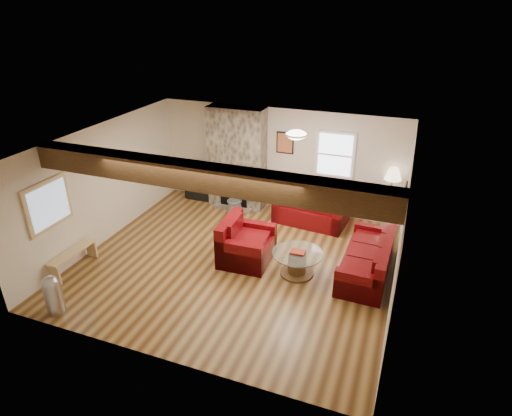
{
  "coord_description": "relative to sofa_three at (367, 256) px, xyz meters",
  "views": [
    {
      "loc": [
        2.91,
        -6.63,
        4.73
      ],
      "look_at": [
        0.28,
        0.4,
        1.07
      ],
      "focal_mm": 30.0,
      "sensor_mm": 36.0,
      "label": 1
    }
  ],
  "objects": [
    {
      "name": "loveseat",
      "position": [
        -1.5,
        1.7,
        0.05
      ],
      "size": [
        1.72,
        1.1,
        0.87
      ],
      "primitive_type": null,
      "rotation": [
        0.0,
        0.0,
        -0.1
      ],
      "color": "#4A0508",
      "rests_on": "floor"
    },
    {
      "name": "armchair_red",
      "position": [
        -2.3,
        -0.36,
        0.05
      ],
      "size": [
        0.99,
        1.11,
        0.87
      ],
      "primitive_type": null,
      "rotation": [
        0.0,
        0.0,
        1.61
      ],
      "color": "#4A0508",
      "rests_on": "floor"
    },
    {
      "name": "chimney_breast",
      "position": [
        -3.48,
        1.97,
        0.84
      ],
      "size": [
        1.4,
        0.67,
        2.5
      ],
      "color": "#3B362E",
      "rests_on": "floor"
    },
    {
      "name": "oak_beam",
      "position": [
        -2.48,
        -1.78,
        1.93
      ],
      "size": [
        6.0,
        0.36,
        0.38
      ],
      "primitive_type": "cube",
      "color": "#331C0F",
      "rests_on": "room"
    },
    {
      "name": "coal_bucket",
      "position": [
        -3.35,
        1.47,
        -0.21
      ],
      "size": [
        0.38,
        0.38,
        0.36
      ],
      "primitive_type": null,
      "color": "gray",
      "rests_on": "floor"
    },
    {
      "name": "artwork_back",
      "position": [
        -2.33,
        2.18,
        1.32
      ],
      "size": [
        0.42,
        0.06,
        0.52
      ],
      "primitive_type": null,
      "color": "black",
      "rests_on": "room"
    },
    {
      "name": "artwork_right",
      "position": [
        0.48,
        -0.23,
        1.37
      ],
      "size": [
        0.06,
        0.55,
        0.42
      ],
      "primitive_type": null,
      "color": "black",
      "rests_on": "room"
    },
    {
      "name": "floor_lamp",
      "position": [
        0.2,
        2.02,
        0.86
      ],
      "size": [
        0.37,
        0.37,
        1.46
      ],
      "color": "tan",
      "rests_on": "floor"
    },
    {
      "name": "ceiling_dome",
      "position": [
        -1.58,
        0.37,
        2.06
      ],
      "size": [
        0.4,
        0.4,
        0.18
      ],
      "primitive_type": null,
      "color": "beige",
      "rests_on": "room"
    },
    {
      "name": "room",
      "position": [
        -2.48,
        -0.53,
        0.87
      ],
      "size": [
        8.0,
        8.0,
        8.0
      ],
      "color": "#4E2F14",
      "rests_on": "ground"
    },
    {
      "name": "tv_cabinet",
      "position": [
        -4.43,
        2.0,
        -0.14
      ],
      "size": [
        0.98,
        0.39,
        0.49
      ],
      "primitive_type": "cube",
      "color": "black",
      "rests_on": "floor"
    },
    {
      "name": "pedal_bin",
      "position": [
        -4.7,
        -2.99,
        -0.02
      ],
      "size": [
        0.35,
        0.35,
        0.72
      ],
      "primitive_type": null,
      "rotation": [
        0.0,
        0.0,
        -0.25
      ],
      "color": "#9D9DA2",
      "rests_on": "floor"
    },
    {
      "name": "hatch_window",
      "position": [
        -5.44,
        -2.03,
        1.07
      ],
      "size": [
        0.08,
        1.0,
        0.9
      ],
      "primitive_type": null,
      "color": "tan",
      "rests_on": "room"
    },
    {
      "name": "sofa_three",
      "position": [
        0.0,
        0.0,
        0.0
      ],
      "size": [
        0.89,
        2.01,
        0.77
      ],
      "primitive_type": null,
      "rotation": [
        0.0,
        0.0,
        -1.6
      ],
      "color": "#4A0508",
      "rests_on": "floor"
    },
    {
      "name": "back_window",
      "position": [
        -1.13,
        2.18,
        1.17
      ],
      "size": [
        0.9,
        0.08,
        1.1
      ],
      "primitive_type": null,
      "color": "white",
      "rests_on": "room"
    },
    {
      "name": "pine_bench",
      "position": [
        -5.31,
        -1.85,
        -0.18
      ],
      "size": [
        0.25,
        1.09,
        0.41
      ],
      "primitive_type": null,
      "color": "tan",
      "rests_on": "floor"
    },
    {
      "name": "television",
      "position": [
        -4.43,
        2.0,
        0.33
      ],
      "size": [
        0.78,
        0.1,
        0.45
      ],
      "primitive_type": "imported",
      "color": "black",
      "rests_on": "tv_cabinet"
    },
    {
      "name": "coffee_table",
      "position": [
        -1.23,
        -0.5,
        -0.15
      ],
      "size": [
        0.96,
        0.96,
        0.5
      ],
      "color": "#412B15",
      "rests_on": "floor"
    }
  ]
}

